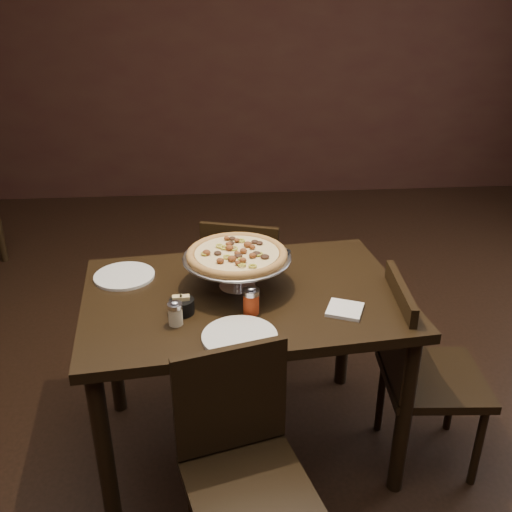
{
  "coord_description": "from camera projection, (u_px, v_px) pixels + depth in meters",
  "views": [
    {
      "loc": [
        -0.13,
        -1.84,
        1.86
      ],
      "look_at": [
        0.03,
        0.15,
        0.91
      ],
      "focal_mm": 40.0,
      "sensor_mm": 36.0,
      "label": 1
    }
  ],
  "objects": [
    {
      "name": "chair_far",
      "position": [
        245.0,
        284.0,
        2.97
      ],
      "size": [
        0.48,
        0.48,
        0.83
      ],
      "rotation": [
        0.0,
        0.0,
        2.85
      ],
      "color": "black",
      "rests_on": "ground"
    },
    {
      "name": "plate_left",
      "position": [
        124.0,
        276.0,
        2.34
      ],
      "size": [
        0.25,
        0.25,
        0.01
      ],
      "primitive_type": "cylinder",
      "color": "white",
      "rests_on": "dining_table"
    },
    {
      "name": "pizza_stand",
      "position": [
        237.0,
        255.0,
        2.2
      ],
      "size": [
        0.42,
        0.42,
        0.17
      ],
      "color": "silver",
      "rests_on": "dining_table"
    },
    {
      "name": "room",
      "position": [
        270.0,
        138.0,
        1.89
      ],
      "size": [
        6.04,
        7.04,
        2.84
      ],
      "color": "black",
      "rests_on": "ground"
    },
    {
      "name": "pepper_flake_shaker",
      "position": [
        251.0,
        301.0,
        2.07
      ],
      "size": [
        0.06,
        0.06,
        0.11
      ],
      "color": "maroon",
      "rests_on": "dining_table"
    },
    {
      "name": "chair_side",
      "position": [
        419.0,
        367.0,
        2.3
      ],
      "size": [
        0.42,
        0.42,
        0.85
      ],
      "rotation": [
        0.0,
        0.0,
        1.5
      ],
      "color": "black",
      "rests_on": "ground"
    },
    {
      "name": "parmesan_shaker",
      "position": [
        175.0,
        313.0,
        2.0
      ],
      "size": [
        0.05,
        0.05,
        0.09
      ],
      "color": "beige",
      "rests_on": "dining_table"
    },
    {
      "name": "napkin_stack",
      "position": [
        345.0,
        310.0,
        2.1
      ],
      "size": [
        0.16,
        0.16,
        0.01
      ],
      "primitive_type": "cube",
      "rotation": [
        0.0,
        0.0,
        -0.4
      ],
      "color": "white",
      "rests_on": "dining_table"
    },
    {
      "name": "serving_spatula",
      "position": [
        283.0,
        258.0,
        2.19
      ],
      "size": [
        0.16,
        0.16,
        0.02
      ],
      "rotation": [
        0.0,
        0.0,
        -0.5
      ],
      "color": "silver",
      "rests_on": "pizza_stand"
    },
    {
      "name": "packet_caddy",
      "position": [
        182.0,
        306.0,
        2.08
      ],
      "size": [
        0.09,
        0.09,
        0.07
      ],
      "rotation": [
        0.0,
        0.0,
        0.08
      ],
      "color": "black",
      "rests_on": "dining_table"
    },
    {
      "name": "chair_near",
      "position": [
        242.0,
        461.0,
        1.86
      ],
      "size": [
        0.47,
        0.47,
        0.83
      ],
      "rotation": [
        0.0,
        0.0,
        0.27
      ],
      "color": "black",
      "rests_on": "ground"
    },
    {
      "name": "dining_table",
      "position": [
        245.0,
        315.0,
        2.27
      ],
      "size": [
        1.32,
        0.95,
        0.77
      ],
      "rotation": [
        0.0,
        0.0,
        0.11
      ],
      "color": "black",
      "rests_on": "ground"
    },
    {
      "name": "plate_near",
      "position": [
        240.0,
        337.0,
        1.94
      ],
      "size": [
        0.26,
        0.26,
        0.01
      ],
      "primitive_type": "cylinder",
      "color": "white",
      "rests_on": "dining_table"
    }
  ]
}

